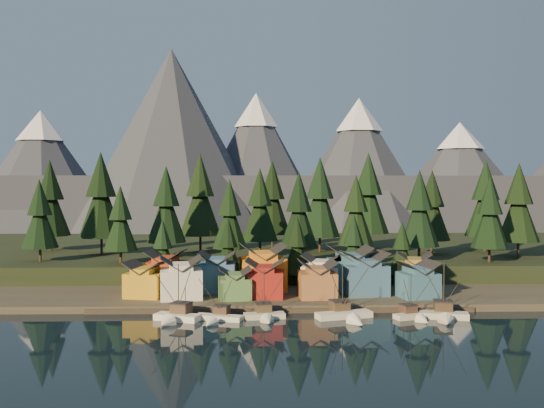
{
  "coord_description": "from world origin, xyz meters",
  "views": [
    {
      "loc": [
        -5.11,
        -108.34,
        26.71
      ],
      "look_at": [
        -1.46,
        30.0,
        21.88
      ],
      "focal_mm": 40.0,
      "sensor_mm": 36.0,
      "label": 1
    }
  ],
  "objects_px": {
    "boat_1": "(175,309)",
    "boat_3": "(265,309)",
    "boat_5": "(414,309)",
    "house_front_1": "(181,276)",
    "house_back_0": "(166,269)",
    "house_front_0": "(145,278)",
    "boat_6": "(445,307)",
    "boat_2": "(217,312)",
    "house_back_1": "(217,271)",
    "boat_4": "(347,308)"
  },
  "relations": [
    {
      "from": "boat_1",
      "to": "boat_4",
      "type": "relative_size",
      "value": 0.97
    },
    {
      "from": "boat_3",
      "to": "house_back_0",
      "type": "xyz_separation_m",
      "value": [
        -23.1,
        25.36,
        4.24
      ]
    },
    {
      "from": "boat_1",
      "to": "boat_4",
      "type": "bearing_deg",
      "value": 21.74
    },
    {
      "from": "house_front_1",
      "to": "house_back_0",
      "type": "relative_size",
      "value": 1.07
    },
    {
      "from": "boat_1",
      "to": "house_front_1",
      "type": "relative_size",
      "value": 1.19
    },
    {
      "from": "boat_4",
      "to": "boat_6",
      "type": "relative_size",
      "value": 1.02
    },
    {
      "from": "house_back_0",
      "to": "boat_1",
      "type": "bearing_deg",
      "value": -70.54
    },
    {
      "from": "house_front_0",
      "to": "house_back_1",
      "type": "height_order",
      "value": "house_back_1"
    },
    {
      "from": "boat_3",
      "to": "boat_6",
      "type": "bearing_deg",
      "value": -10.11
    },
    {
      "from": "boat_2",
      "to": "house_back_1",
      "type": "bearing_deg",
      "value": 109.82
    },
    {
      "from": "boat_6",
      "to": "house_back_1",
      "type": "height_order",
      "value": "boat_6"
    },
    {
      "from": "boat_6",
      "to": "house_front_0",
      "type": "xyz_separation_m",
      "value": [
        -61.28,
        17.19,
        3.22
      ]
    },
    {
      "from": "boat_2",
      "to": "house_front_1",
      "type": "relative_size",
      "value": 1.01
    },
    {
      "from": "boat_5",
      "to": "house_back_1",
      "type": "height_order",
      "value": "house_back_1"
    },
    {
      "from": "boat_3",
      "to": "boat_6",
      "type": "relative_size",
      "value": 0.87
    },
    {
      "from": "boat_2",
      "to": "boat_4",
      "type": "relative_size",
      "value": 0.82
    },
    {
      "from": "boat_3",
      "to": "boat_5",
      "type": "xyz_separation_m",
      "value": [
        29.21,
        -0.69,
        -0.16
      ]
    },
    {
      "from": "boat_2",
      "to": "boat_3",
      "type": "height_order",
      "value": "boat_3"
    },
    {
      "from": "boat_4",
      "to": "house_back_1",
      "type": "xyz_separation_m",
      "value": [
        -26.69,
        22.53,
        4.26
      ]
    },
    {
      "from": "boat_2",
      "to": "house_back_1",
      "type": "relative_size",
      "value": 1.1
    },
    {
      "from": "boat_2",
      "to": "house_front_0",
      "type": "xyz_separation_m",
      "value": [
        -16.89,
        17.48,
        3.91
      ]
    },
    {
      "from": "boat_2",
      "to": "house_front_0",
      "type": "bearing_deg",
      "value": 150.51
    },
    {
      "from": "boat_1",
      "to": "house_back_1",
      "type": "height_order",
      "value": "boat_1"
    },
    {
      "from": "house_front_1",
      "to": "house_back_0",
      "type": "height_order",
      "value": "house_back_0"
    },
    {
      "from": "boat_6",
      "to": "house_back_0",
      "type": "xyz_separation_m",
      "value": [
        -58.13,
        26.38,
        3.94
      ]
    },
    {
      "from": "house_front_1",
      "to": "boat_3",
      "type": "bearing_deg",
      "value": -47.95
    },
    {
      "from": "house_front_1",
      "to": "boat_2",
      "type": "bearing_deg",
      "value": -70.29
    },
    {
      "from": "boat_1",
      "to": "boat_6",
      "type": "relative_size",
      "value": 0.99
    },
    {
      "from": "boat_6",
      "to": "house_front_1",
      "type": "height_order",
      "value": "boat_6"
    },
    {
      "from": "boat_2",
      "to": "house_front_1",
      "type": "xyz_separation_m",
      "value": [
        -8.83,
        15.59,
        4.57
      ]
    },
    {
      "from": "house_back_0",
      "to": "boat_2",
      "type": "bearing_deg",
      "value": -55.3
    },
    {
      "from": "boat_6",
      "to": "house_back_1",
      "type": "relative_size",
      "value": 1.31
    },
    {
      "from": "boat_1",
      "to": "boat_3",
      "type": "xyz_separation_m",
      "value": [
        17.43,
        1.25,
        -0.33
      ]
    },
    {
      "from": "house_back_0",
      "to": "boat_4",
      "type": "bearing_deg",
      "value": -25.89
    },
    {
      "from": "boat_2",
      "to": "boat_5",
      "type": "bearing_deg",
      "value": 17.41
    },
    {
      "from": "house_front_0",
      "to": "boat_6",
      "type": "bearing_deg",
      "value": -4.42
    },
    {
      "from": "house_front_0",
      "to": "house_back_1",
      "type": "distance_m",
      "value": 16.67
    },
    {
      "from": "boat_5",
      "to": "house_back_0",
      "type": "distance_m",
      "value": 58.6
    },
    {
      "from": "boat_1",
      "to": "house_back_1",
      "type": "bearing_deg",
      "value": 94.21
    },
    {
      "from": "boat_2",
      "to": "boat_5",
      "type": "height_order",
      "value": "boat_2"
    },
    {
      "from": "boat_3",
      "to": "boat_5",
      "type": "distance_m",
      "value": 29.22
    },
    {
      "from": "boat_1",
      "to": "house_back_0",
      "type": "bearing_deg",
      "value": 122.19
    },
    {
      "from": "boat_3",
      "to": "house_front_0",
      "type": "xyz_separation_m",
      "value": [
        -26.25,
        16.17,
        3.52
      ]
    },
    {
      "from": "house_front_1",
      "to": "house_back_1",
      "type": "xyz_separation_m",
      "value": [
        7.46,
        7.92,
        0.09
      ]
    },
    {
      "from": "boat_5",
      "to": "house_front_1",
      "type": "bearing_deg",
      "value": 142.66
    },
    {
      "from": "boat_1",
      "to": "boat_4",
      "type": "height_order",
      "value": "boat_1"
    },
    {
      "from": "boat_2",
      "to": "boat_6",
      "type": "height_order",
      "value": "boat_6"
    },
    {
      "from": "boat_2",
      "to": "boat_4",
      "type": "xyz_separation_m",
      "value": [
        25.32,
        0.97,
        0.4
      ]
    },
    {
      "from": "boat_5",
      "to": "house_front_0",
      "type": "relative_size",
      "value": 1.06
    },
    {
      "from": "boat_1",
      "to": "house_front_1",
      "type": "height_order",
      "value": "boat_1"
    }
  ]
}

